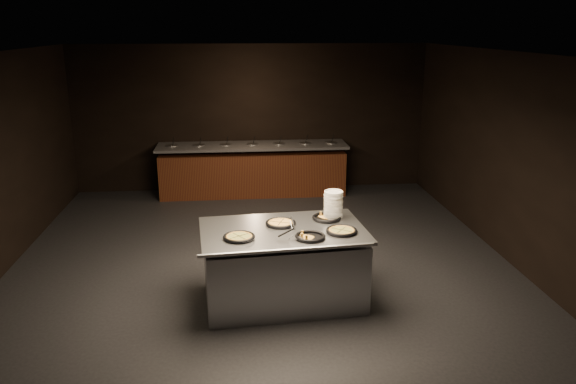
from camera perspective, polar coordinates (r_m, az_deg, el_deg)
name	(u,v)px	position (r m, az deg, el deg)	size (l,w,h in m)	color
room	(261,166)	(7.42, -2.74, 2.63)	(7.02, 8.02, 2.92)	black
salad_bar	(253,173)	(11.12, -3.58, 1.98)	(3.70, 0.83, 1.18)	#593115
serving_counter	(283,267)	(6.82, -0.51, -7.60)	(2.03, 1.39, 0.93)	#B7B9BE
plate_stack	(333,205)	(6.98, 4.63, -1.31)	(0.23, 0.23, 0.34)	white
pan_veggie_whole	(239,237)	(6.37, -5.00, -4.57)	(0.36, 0.36, 0.04)	black
pan_cheese_whole	(281,223)	(6.78, -0.75, -3.17)	(0.37, 0.37, 0.04)	black
pan_cheese_slices_a	(327,218)	(6.98, 3.96, -2.61)	(0.36, 0.36, 0.04)	black
pan_cheese_slices_b	(310,237)	(6.36, 2.27, -4.54)	(0.35, 0.35, 0.04)	black
pan_veggie_slices	(342,231)	(6.56, 5.47, -3.93)	(0.37, 0.37, 0.04)	black
server_left	(292,224)	(6.61, 0.40, -3.23)	(0.10, 0.29, 0.14)	#B7B9BE
server_right	(290,234)	(6.28, 0.21, -4.33)	(0.29, 0.09, 0.14)	#B7B9BE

